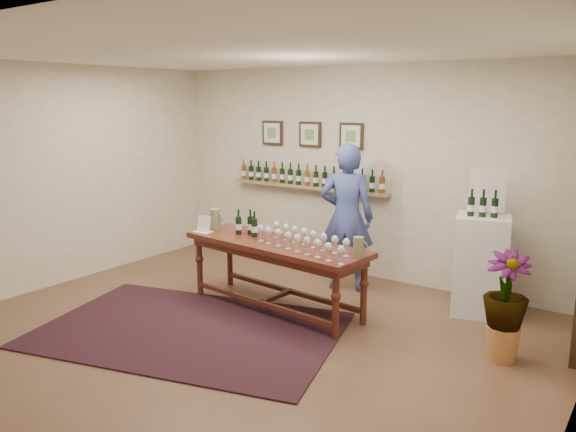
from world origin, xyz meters
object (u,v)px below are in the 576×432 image
Objects in this scene: display_pedestal at (480,265)px; tasting_table at (276,252)px; person at (347,217)px; potted_plant at (505,307)px.

tasting_table is at bearing -147.75° from display_pedestal.
tasting_table is 2.28m from display_pedestal.
display_pedestal reaches higher than tasting_table.
display_pedestal is at bearing 164.95° from person.
potted_plant is 0.48× the size of person.
person reaches higher than tasting_table.
potted_plant is at bearing -63.32° from display_pedestal.
tasting_table is 2.47m from potted_plant.
potted_plant is at bearing 8.62° from tasting_table.
tasting_table is at bearing 55.07° from person.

